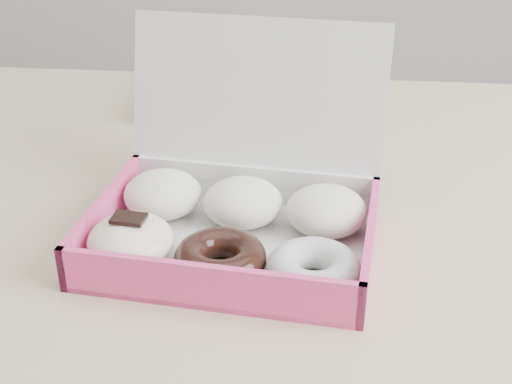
# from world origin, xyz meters

# --- Properties ---
(table) EXTENTS (1.20, 0.80, 0.75)m
(table) POSITION_xyz_m (0.00, 0.00, 0.67)
(table) COLOR tan
(table) RESTS_ON ground
(donut_box) EXTENTS (0.31, 0.29, 0.21)m
(donut_box) POSITION_xyz_m (-0.01, -0.13, 0.78)
(donut_box) COLOR silver
(donut_box) RESTS_ON table
(newspapers) EXTENTS (0.24, 0.20, 0.04)m
(newspapers) POSITION_xyz_m (-0.06, 0.26, 0.77)
(newspapers) COLOR white
(newspapers) RESTS_ON table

